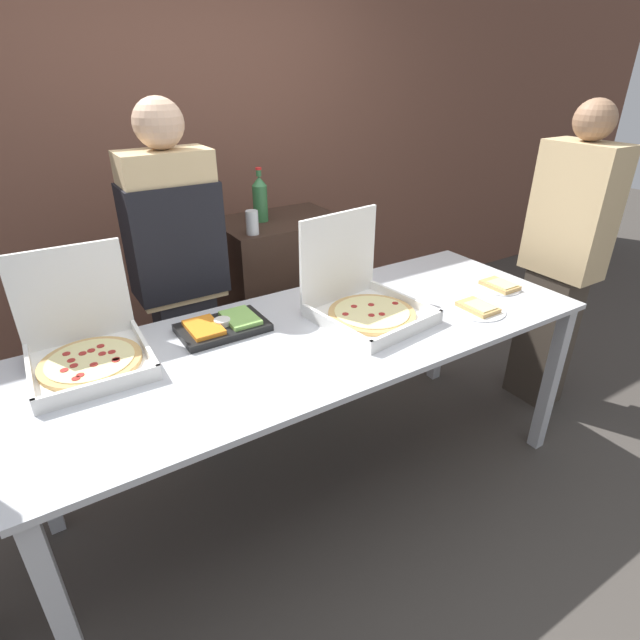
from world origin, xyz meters
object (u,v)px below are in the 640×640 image
Objects in this scene: veggie_tray at (223,326)px; soda_can_silver at (252,222)px; paper_plate_front_left at (478,308)px; person_guest_plaid at (562,260)px; person_server_vest at (179,268)px; pizza_box_far_right at (86,345)px; paper_plate_front_center at (500,286)px; pizza_box_near_right at (363,300)px; soda_bottle at (260,198)px.

veggie_tray is 2.93× the size of soda_can_silver.
person_guest_plaid reaches higher than paper_plate_front_left.
person_server_vest is (-1.08, 0.93, 0.11)m from paper_plate_front_left.
pizza_box_far_right is 1.07m from soda_can_silver.
pizza_box_far_right is at bearing 41.86° from person_server_vest.
veggie_tray is 0.21× the size of person_server_vest.
pizza_box_far_right is 2.43m from person_guest_plaid.
pizza_box_near_right is at bearing 170.85° from paper_plate_front_center.
person_guest_plaid reaches higher than pizza_box_near_right.
paper_plate_front_left is (1.58, -0.47, -0.06)m from pizza_box_far_right.
soda_bottle is at bearing -157.02° from person_server_vest.
paper_plate_front_left is at bearing 139.35° from person_server_vest.
pizza_box_far_right reaches higher than paper_plate_front_center.
pizza_box_near_right is 0.28× the size of person_server_vest.
pizza_box_near_right is 4.03× the size of soda_can_silver.
soda_can_silver reaches higher than veggie_tray.
person_server_vest is 2.06m from person_guest_plaid.
paper_plate_front_center is 0.12× the size of person_server_vest.
pizza_box_near_right is 0.78m from soda_can_silver.
person_guest_plaid is at bearing -11.51° from pizza_box_near_right.
soda_bottle reaches higher than soda_can_silver.
pizza_box_near_right is 1.38× the size of veggie_tray.
soda_bottle is (0.55, 0.73, 0.32)m from veggie_tray.
soda_can_silver is at bearing 124.16° from paper_plate_front_left.
veggie_tray is at bearing -2.14° from pizza_box_far_right.
pizza_box_near_right reaches higher than paper_plate_front_left.
soda_bottle is 0.65m from person_server_vest.
pizza_box_near_right is at bearing 131.36° from person_server_vest.
person_guest_plaid is at bearing 157.50° from person_server_vest.
pizza_box_near_right reaches higher than paper_plate_front_center.
paper_plate_front_center is 0.53m from person_guest_plaid.
paper_plate_front_center is 1.30m from soda_can_silver.
soda_can_silver is 0.45m from person_server_vest.
person_server_vest reaches higher than soda_can_silver.
soda_bottle is (-0.51, 1.17, 0.33)m from paper_plate_front_left.
paper_plate_front_center is 0.57× the size of veggie_tray.
paper_plate_front_center is at bearing 22.03° from paper_plate_front_left.
pizza_box_far_right is at bearing -151.91° from soda_can_silver.
person_server_vest is (-0.02, 0.49, 0.10)m from veggie_tray.
paper_plate_front_left is at bearing -66.42° from soda_bottle.
pizza_box_near_right is 0.29× the size of person_guest_plaid.
paper_plate_front_left is at bearing -15.15° from pizza_box_far_right.
pizza_box_far_right is at bearing 163.40° from paper_plate_front_left.
paper_plate_front_left is 0.83m from person_guest_plaid.
soda_bottle is 0.26m from soda_can_silver.
paper_plate_front_center is 0.71× the size of soda_bottle.
person_guest_plaid reaches higher than pizza_box_far_right.
soda_can_silver reaches higher than paper_plate_front_left.
pizza_box_far_right is 1.49× the size of soda_bottle.
person_guest_plaid is at bearing -37.70° from soda_bottle.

